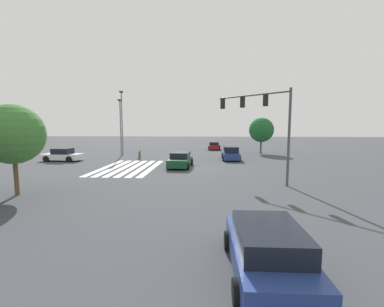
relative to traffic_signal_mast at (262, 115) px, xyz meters
name	(u,v)px	position (x,y,z in m)	size (l,w,h in m)	color
ground_plane	(192,168)	(-5.59, -5.59, -5.03)	(145.43, 145.43, 0.00)	#3D3F44
crosswalk_markings	(129,168)	(-5.59, -11.99, -5.03)	(10.09, 5.35, 0.01)	silver
traffic_signal_mast	(262,115)	(0.00, 0.00, 0.00)	(4.68, 4.68, 6.80)	#47474C
car_0	(214,146)	(-25.62, -2.86, -4.37)	(4.37, 2.22, 1.37)	maroon
car_1	(231,153)	(-12.33, -1.16, -4.24)	(4.73, 2.20, 1.67)	navy
car_2	(62,155)	(-9.80, -21.37, -4.33)	(2.23, 4.65, 1.53)	silver
car_3	(180,160)	(-6.21, -6.82, -4.30)	(4.54, 2.45, 1.53)	#144728
car_4	(267,250)	(12.52, -2.33, -4.31)	(4.47, 2.23, 1.50)	navy
pedestrian	(139,150)	(-13.24, -12.95, -4.04)	(0.41, 0.41, 1.76)	brown
street_light_pole_a	(122,117)	(-17.27, -16.50, 0.36)	(0.80, 0.36, 9.14)	slate
street_light_pole_b	(120,122)	(-15.00, -15.96, -0.37)	(0.80, 0.36, 7.74)	slate
tree_corner_a	(13,134)	(4.91, -15.68, -1.32)	(3.58, 3.58, 5.51)	brown
tree_corner_b	(261,130)	(-19.76, 4.02, -1.47)	(3.68, 3.68, 5.41)	brown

